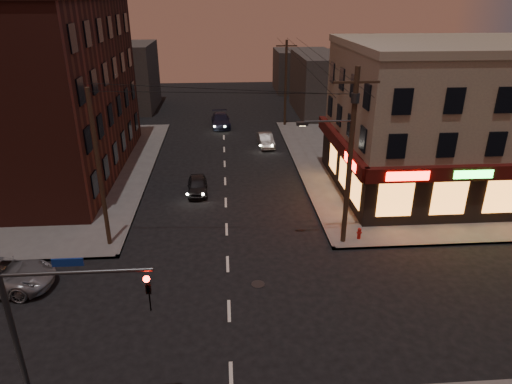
{
  "coord_description": "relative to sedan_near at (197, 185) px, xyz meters",
  "views": [
    {
      "loc": [
        -0.01,
        -17.19,
        13.42
      ],
      "look_at": [
        1.72,
        6.34,
        3.2
      ],
      "focal_mm": 32.0,
      "sensor_mm": 36.0,
      "label": 1
    }
  ],
  "objects": [
    {
      "name": "bg_building_nw",
      "position": [
        -10.96,
        28.15,
        3.4
      ],
      "size": [
        9.0,
        10.0,
        8.0
      ],
      "primitive_type": "cube",
      "color": "#3F3D3A",
      "rests_on": "ground"
    },
    {
      "name": "utility_pole_west",
      "position": [
        -4.76,
        -7.35,
        4.05
      ],
      "size": [
        0.24,
        0.24,
        9.0
      ],
      "primitive_type": "cylinder",
      "color": "#382619",
      "rests_on": "sidewalk_nw"
    },
    {
      "name": "sidewalk_ne",
      "position": [
        20.04,
        5.15,
        -0.53
      ],
      "size": [
        24.0,
        28.0,
        0.15
      ],
      "primitive_type": "cube",
      "color": "#514F4C",
      "rests_on": "ground"
    },
    {
      "name": "brick_apartment",
      "position": [
        -12.46,
        5.15,
        6.05
      ],
      "size": [
        12.0,
        20.0,
        13.0
      ],
      "primitive_type": "cube",
      "color": "#471D16",
      "rests_on": "sidewalk_nw"
    },
    {
      "name": "sedan_mid",
      "position": [
        6.04,
        10.9,
        0.01
      ],
      "size": [
        1.55,
        3.8,
        1.23
      ],
      "primitive_type": "imported",
      "rotation": [
        0.0,
        0.0,
        0.07
      ],
      "color": "slate",
      "rests_on": "ground"
    },
    {
      "name": "bg_building_ne_b",
      "position": [
        14.04,
        38.15,
        2.4
      ],
      "size": [
        8.0,
        8.0,
        6.0
      ],
      "primitive_type": "cube",
      "color": "#3F3D3A",
      "rests_on": "ground"
    },
    {
      "name": "utility_pole_main",
      "position": [
        8.72,
        -8.05,
        5.16
      ],
      "size": [
        4.2,
        0.44,
        10.0
      ],
      "color": "#382619",
      "rests_on": "sidewalk_ne"
    },
    {
      "name": "sidewalk_nw",
      "position": [
        -15.96,
        5.15,
        -0.53
      ],
      "size": [
        24.0,
        28.0,
        0.15
      ],
      "primitive_type": "cube",
      "color": "#514F4C",
      "rests_on": "ground"
    },
    {
      "name": "traffic_signal",
      "position": [
        -3.53,
        -19.45,
        3.55
      ],
      "size": [
        4.49,
        0.32,
        6.47
      ],
      "color": "#333538",
      "rests_on": "ground"
    },
    {
      "name": "sedan_far",
      "position": [
        1.75,
        18.42,
        0.1
      ],
      "size": [
        2.23,
        4.96,
        1.41
      ],
      "primitive_type": "imported",
      "rotation": [
        0.0,
        0.0,
        0.05
      ],
      "color": "black",
      "rests_on": "ground"
    },
    {
      "name": "fire_hydrant",
      "position": [
        9.84,
        -7.85,
        -0.07
      ],
      "size": [
        0.31,
        0.31,
        0.7
      ],
      "rotation": [
        0.0,
        0.0,
        -0.05
      ],
      "color": "maroon",
      "rests_on": "sidewalk_ne"
    },
    {
      "name": "utility_pole_far",
      "position": [
        8.84,
        18.15,
        4.05
      ],
      "size": [
        0.26,
        0.26,
        9.0
      ],
      "primitive_type": "cylinder",
      "color": "#382619",
      "rests_on": "sidewalk_ne"
    },
    {
      "name": "ground",
      "position": [
        2.04,
        -13.85,
        -0.6
      ],
      "size": [
        120.0,
        120.0,
        0.0
      ],
      "primitive_type": "plane",
      "color": "black",
      "rests_on": "ground"
    },
    {
      "name": "bg_building_ne_a",
      "position": [
        16.04,
        24.15,
        2.9
      ],
      "size": [
        10.0,
        12.0,
        7.0
      ],
      "primitive_type": "cube",
      "color": "#3F3D3A",
      "rests_on": "ground"
    },
    {
      "name": "pizza_building",
      "position": [
        17.97,
        -0.42,
        4.74
      ],
      "size": [
        15.85,
        12.85,
        10.5
      ],
      "color": "tan",
      "rests_on": "sidewalk_ne"
    },
    {
      "name": "sedan_near",
      "position": [
        0.0,
        0.0,
        0.0
      ],
      "size": [
        1.59,
        3.61,
        1.21
      ],
      "primitive_type": "imported",
      "rotation": [
        0.0,
        0.0,
        0.05
      ],
      "color": "black",
      "rests_on": "ground"
    }
  ]
}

